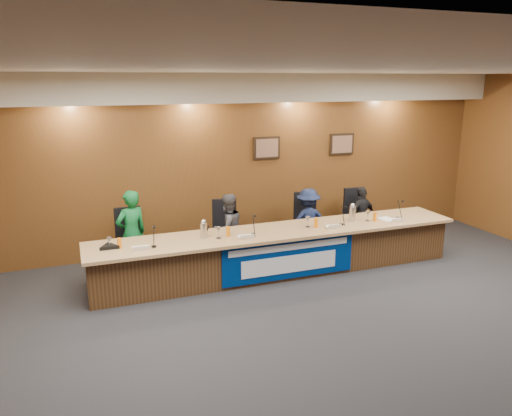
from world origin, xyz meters
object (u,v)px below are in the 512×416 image
at_px(banner, 289,259).
at_px(office_chair_b, 226,235).
at_px(office_chair_a, 132,246).
at_px(office_chair_c, 305,226).
at_px(speakerphone, 109,247).
at_px(dais_body, 279,252).
at_px(panelist_a, 132,234).
at_px(carafe_left, 204,230).
at_px(office_chair_d, 358,220).
at_px(panelist_b, 228,229).
at_px(panelist_c, 308,221).
at_px(carafe_right, 352,214).
at_px(panelist_d, 361,217).

distance_m(banner, office_chair_b, 1.39).
relative_size(office_chair_a, office_chair_c, 1.00).
distance_m(office_chair_a, office_chair_b, 1.60).
distance_m(banner, speakerphone, 2.71).
height_order(office_chair_c, speakerphone, speakerphone).
distance_m(dais_body, speakerphone, 2.69).
bearing_deg(panelist_a, office_chair_a, -110.95).
distance_m(office_chair_c, carafe_left, 2.31).
relative_size(dais_body, office_chair_a, 12.50).
xyz_separation_m(dais_body, office_chair_c, (0.87, 0.81, 0.13)).
bearing_deg(office_chair_d, banner, -144.24).
bearing_deg(office_chair_a, office_chair_c, -4.60).
xyz_separation_m(panelist_b, panelist_c, (1.52, 0.00, -0.01)).
height_order(panelist_a, office_chair_a, panelist_a).
xyz_separation_m(office_chair_a, carafe_right, (3.60, -0.82, 0.40)).
relative_size(banner, carafe_left, 9.33).
distance_m(banner, office_chair_a, 2.57).
relative_size(panelist_c, office_chair_b, 2.51).
distance_m(panelist_d, carafe_left, 3.34).
height_order(panelist_d, speakerphone, panelist_d).
height_order(dais_body, carafe_left, carafe_left).
bearing_deg(panelist_a, office_chair_b, 162.62).
height_order(dais_body, panelist_a, panelist_a).
xyz_separation_m(office_chair_d, carafe_left, (-3.25, -0.82, 0.39)).
xyz_separation_m(dais_body, office_chair_b, (-0.65, 0.81, 0.13)).
distance_m(office_chair_c, carafe_right, 1.02).
relative_size(panelist_c, office_chair_c, 2.51).
bearing_deg(office_chair_c, panelist_c, -68.28).
bearing_deg(carafe_left, speakerphone, -179.77).
distance_m(panelist_d, office_chair_b, 2.65).
bearing_deg(dais_body, panelist_d, 19.63).
height_order(office_chair_a, office_chair_b, same).
height_order(office_chair_a, office_chair_d, same).
bearing_deg(office_chair_a, carafe_right, -17.40).
relative_size(office_chair_a, carafe_right, 1.87).
relative_size(banner, panelist_d, 1.90).
xyz_separation_m(office_chair_c, carafe_right, (0.47, -0.82, 0.40)).
height_order(office_chair_c, carafe_right, carafe_right).
bearing_deg(office_chair_b, banner, -51.87).
bearing_deg(dais_body, panelist_a, 162.54).
bearing_deg(carafe_right, panelist_d, 47.88).
height_order(dais_body, panelist_d, panelist_d).
bearing_deg(panelist_b, office_chair_a, -22.79).
xyz_separation_m(banner, carafe_left, (-1.26, 0.40, 0.49)).
bearing_deg(banner, speakerphone, 171.49).
height_order(panelist_d, office_chair_d, panelist_d).
height_order(panelist_c, office_chair_d, panelist_c).
relative_size(panelist_b, office_chair_b, 2.57).
relative_size(dais_body, panelist_a, 4.22).
xyz_separation_m(banner, office_chair_a, (-2.25, 1.22, 0.10)).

